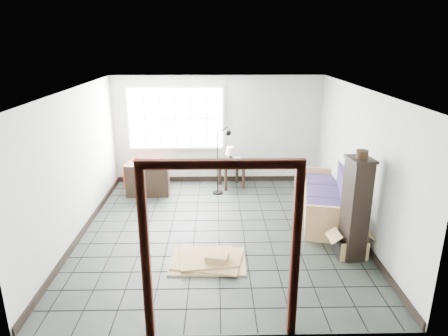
{
  "coord_description": "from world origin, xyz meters",
  "views": [
    {
      "loc": [
        -0.04,
        -6.69,
        3.4
      ],
      "look_at": [
        0.1,
        0.3,
        1.13
      ],
      "focal_mm": 32.0,
      "sensor_mm": 36.0,
      "label": 1
    }
  ],
  "objects_px": {
    "tall_shelf": "(355,208)",
    "side_table": "(232,167)",
    "armchair": "(144,173)",
    "futon_sofa": "(331,200)"
  },
  "relations": [
    {
      "from": "tall_shelf",
      "to": "side_table",
      "type": "bearing_deg",
      "value": 112.75
    },
    {
      "from": "armchair",
      "to": "side_table",
      "type": "relative_size",
      "value": 1.08
    },
    {
      "from": "side_table",
      "to": "futon_sofa",
      "type": "bearing_deg",
      "value": -43.17
    },
    {
      "from": "futon_sofa",
      "to": "side_table",
      "type": "bearing_deg",
      "value": 149.09
    },
    {
      "from": "armchair",
      "to": "futon_sofa",
      "type": "bearing_deg",
      "value": 168.05
    },
    {
      "from": "tall_shelf",
      "to": "armchair",
      "type": "bearing_deg",
      "value": 134.01
    },
    {
      "from": "futon_sofa",
      "to": "armchair",
      "type": "bearing_deg",
      "value": 168.81
    },
    {
      "from": "futon_sofa",
      "to": "side_table",
      "type": "xyz_separation_m",
      "value": [
        -1.9,
        1.78,
        0.14
      ]
    },
    {
      "from": "futon_sofa",
      "to": "tall_shelf",
      "type": "distance_m",
      "value": 1.59
    },
    {
      "from": "armchair",
      "to": "side_table",
      "type": "distance_m",
      "value": 2.07
    }
  ]
}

